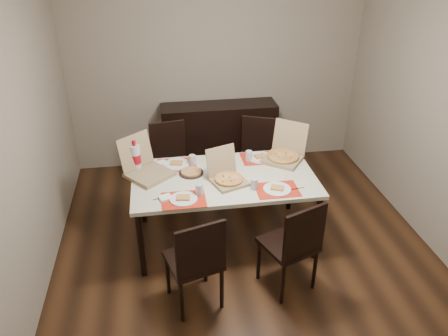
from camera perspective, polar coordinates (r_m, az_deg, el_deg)
The scene contains 19 objects.
ground at distance 4.61m, azimuth 2.67°, elevation -10.36°, with size 3.80×4.00×0.02m, color #3C2312.
room_walls at distance 4.16m, azimuth 2.03°, elevation 12.55°, with size 3.84×4.02×2.62m.
sideboard at distance 5.86m, azimuth -0.63°, elevation 4.13°, with size 1.50×0.40×0.90m, color black.
dining_table at distance 4.33m, azimuth -0.00°, elevation -1.93°, with size 1.80×1.00×0.75m.
chair_near_left at distance 3.67m, azimuth -3.64°, elevation -11.89°, with size 0.52×0.52×0.93m.
chair_near_right at distance 3.87m, azimuth 9.11°, elevation -9.69°, with size 0.55×0.55×0.93m.
chair_far_left at distance 5.20m, azimuth -6.97°, elevation 1.26°, with size 0.49×0.49×0.93m.
chair_far_right at distance 5.30m, azimuth 4.30°, elevation 1.97°, with size 0.55×0.55×0.93m.
setting_near_left at distance 3.97m, azimuth -5.04°, elevation -3.73°, with size 0.48×0.30×0.11m.
setting_near_right at distance 4.11m, azimuth 6.18°, elevation -2.58°, with size 0.51×0.30×0.11m.
setting_far_left at distance 4.53m, azimuth -5.92°, elevation 0.64°, with size 0.46×0.30×0.11m.
setting_far_right at distance 4.64m, azimuth 4.40°, elevation 1.43°, with size 0.45×0.30×0.11m.
napkin_loose at distance 4.27m, azimuth 0.49°, elevation -1.27°, with size 0.12×0.11×0.02m, color white.
pizza_box_center at distance 4.20m, azimuth 0.44°, elevation -1.14°, with size 0.41×0.43×0.31m.
pizza_box_right at distance 4.65m, azimuth 7.86°, elevation 1.77°, with size 0.54×0.55×0.37m.
pizza_box_left at distance 4.38m, azimuth -10.11°, elevation -0.16°, with size 0.56×0.57×0.38m.
faina_plate at distance 4.36m, azimuth -4.31°, elevation -0.57°, with size 0.25×0.25×0.03m.
dip_bowl at distance 4.44m, azimuth 0.79°, elevation 0.10°, with size 0.13×0.13×0.03m, color white.
soda_bottle at distance 4.45m, azimuth -11.48°, elevation 1.31°, with size 0.11×0.11×0.33m.
Camera 1 is at (-0.76, -3.49, 2.90)m, focal length 35.00 mm.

